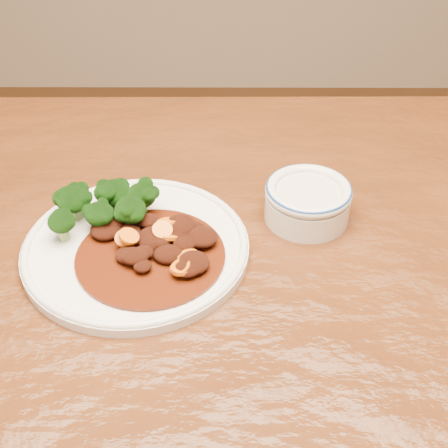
{
  "coord_description": "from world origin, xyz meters",
  "views": [
    {
      "loc": [
        -0.02,
        -0.56,
        1.27
      ],
      "look_at": [
        -0.02,
        0.06,
        0.77
      ],
      "focal_mm": 50.0,
      "sensor_mm": 36.0,
      "label": 1
    }
  ],
  "objects": [
    {
      "name": "broccoli_florets",
      "position": [
        -0.18,
        0.08,
        0.79
      ],
      "size": [
        0.13,
        0.1,
        0.05
      ],
      "color": "#7EA354",
      "rests_on": "dinner_plate"
    },
    {
      "name": "mince_stew",
      "position": [
        -0.11,
        0.02,
        0.77
      ],
      "size": [
        0.18,
        0.18,
        0.03
      ],
      "color": "#451607",
      "rests_on": "dinner_plate"
    },
    {
      "name": "dinner_plate",
      "position": [
        -0.13,
        0.03,
        0.76
      ],
      "size": [
        0.28,
        0.28,
        0.02
      ],
      "rotation": [
        0.0,
        0.0,
        -0.15
      ],
      "color": "white",
      "rests_on": "dining_table"
    },
    {
      "name": "dining_table",
      "position": [
        -0.0,
        0.0,
        0.67
      ],
      "size": [
        1.51,
        0.91,
        0.75
      ],
      "rotation": [
        0.0,
        0.0,
        0.01
      ],
      "color": "#4F250E",
      "rests_on": "ground"
    },
    {
      "name": "dip_bowl",
      "position": [
        0.09,
        0.1,
        0.78
      ],
      "size": [
        0.12,
        0.12,
        0.05
      ],
      "rotation": [
        0.0,
        0.0,
        -0.41
      ],
      "color": "silver",
      "rests_on": "dining_table"
    }
  ]
}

